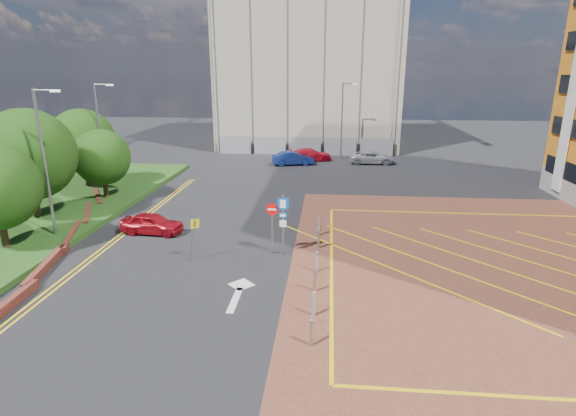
# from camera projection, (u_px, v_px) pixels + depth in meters

# --- Properties ---
(ground) EXTENTS (140.00, 140.00, 0.00)m
(ground) POSITION_uv_depth(u_px,v_px,m) (271.00, 262.00, 22.39)
(ground) COLOR black
(ground) RESTS_ON ground
(forecourt) EXTENTS (26.00, 26.00, 0.02)m
(forecourt) POSITION_uv_depth(u_px,v_px,m) (565.00, 273.00, 21.16)
(forecourt) COLOR brown
(forecourt) RESTS_ON ground
(grass_bed) EXTENTS (14.00, 32.00, 0.30)m
(grass_bed) POSITION_uv_depth(u_px,v_px,m) (13.00, 213.00, 29.64)
(grass_bed) COLOR #214215
(grass_bed) RESTS_ON ground
(retaining_wall) EXTENTS (6.06, 20.33, 0.40)m
(retaining_wall) POSITION_uv_depth(u_px,v_px,m) (68.00, 236.00, 25.27)
(retaining_wall) COLOR maroon
(retaining_wall) RESTS_ON ground
(tree_b) EXTENTS (5.60, 5.60, 6.74)m
(tree_b) POSITION_uv_depth(u_px,v_px,m) (28.00, 155.00, 27.28)
(tree_b) COLOR #3D2B1C
(tree_b) RESTS_ON grass_bed
(tree_c) EXTENTS (4.00, 4.00, 4.90)m
(tree_c) POSITION_uv_depth(u_px,v_px,m) (102.00, 157.00, 32.17)
(tree_c) COLOR #3D2B1C
(tree_c) RESTS_ON grass_bed
(tree_d) EXTENTS (5.00, 5.00, 6.08)m
(tree_d) POSITION_uv_depth(u_px,v_px,m) (83.00, 141.00, 35.09)
(tree_d) COLOR #3D2B1C
(tree_d) RESTS_ON grass_bed
(lamp_left_near) EXTENTS (1.53, 0.16, 8.00)m
(lamp_left_near) POSITION_uv_depth(u_px,v_px,m) (45.00, 158.00, 24.02)
(lamp_left_near) COLOR #9EA0A8
(lamp_left_near) RESTS_ON grass_bed
(lamp_left_far) EXTENTS (1.53, 0.16, 8.00)m
(lamp_left_far) POSITION_uv_depth(u_px,v_px,m) (101.00, 133.00, 33.72)
(lamp_left_far) COLOR #9EA0A8
(lamp_left_far) RESTS_ON grass_bed
(lamp_back) EXTENTS (1.53, 0.16, 8.00)m
(lamp_back) POSITION_uv_depth(u_px,v_px,m) (343.00, 118.00, 47.42)
(lamp_back) COLOR #9EA0A8
(lamp_back) RESTS_ON ground
(sign_cluster) EXTENTS (1.17, 0.12, 3.20)m
(sign_cluster) POSITION_uv_depth(u_px,v_px,m) (279.00, 219.00, 22.73)
(sign_cluster) COLOR #9EA0A8
(sign_cluster) RESTS_ON ground
(warning_sign) EXTENTS (0.58, 0.38, 2.25)m
(warning_sign) POSITION_uv_depth(u_px,v_px,m) (193.00, 234.00, 22.05)
(warning_sign) COLOR #9EA0A8
(warning_sign) RESTS_ON ground
(bollard_row) EXTENTS (0.14, 11.14, 0.90)m
(bollard_row) POSITION_uv_depth(u_px,v_px,m) (316.00, 269.00, 20.47)
(bollard_row) COLOR #9EA0A8
(bollard_row) RESTS_ON forecourt
(construction_building) EXTENTS (21.20, 19.20, 22.00)m
(construction_building) POSITION_uv_depth(u_px,v_px,m) (310.00, 56.00, 57.27)
(construction_building) COLOR #AAA08B
(construction_building) RESTS_ON ground
(construction_fence) EXTENTS (21.60, 0.06, 2.00)m
(construction_fence) POSITION_uv_depth(u_px,v_px,m) (314.00, 146.00, 50.58)
(construction_fence) COLOR gray
(construction_fence) RESTS_ON ground
(car_red_left) EXTENTS (3.70, 1.70, 1.23)m
(car_red_left) POSITION_uv_depth(u_px,v_px,m) (152.00, 223.00, 26.15)
(car_red_left) COLOR #9E0D17
(car_red_left) RESTS_ON ground
(car_blue_back) EXTENTS (4.41, 2.40, 1.38)m
(car_blue_back) POSITION_uv_depth(u_px,v_px,m) (293.00, 158.00, 45.27)
(car_blue_back) COLOR navy
(car_blue_back) RESTS_ON ground
(car_red_back) EXTENTS (4.87, 3.07, 1.31)m
(car_red_back) POSITION_uv_depth(u_px,v_px,m) (310.00, 155.00, 47.40)
(car_red_back) COLOR red
(car_red_back) RESTS_ON ground
(car_silver_back) EXTENTS (4.65, 2.26, 1.27)m
(car_silver_back) POSITION_uv_depth(u_px,v_px,m) (372.00, 157.00, 45.94)
(car_silver_back) COLOR silver
(car_silver_back) RESTS_ON ground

